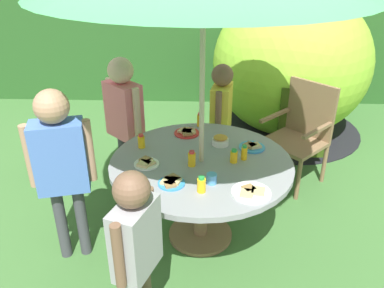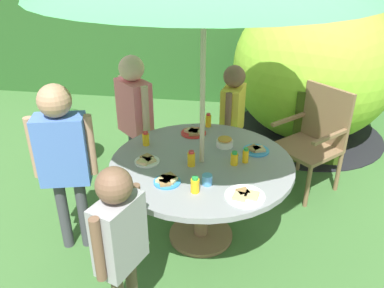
{
  "view_description": "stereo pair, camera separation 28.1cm",
  "coord_description": "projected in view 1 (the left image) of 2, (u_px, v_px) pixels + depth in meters",
  "views": [
    {
      "loc": [
        0.03,
        -2.53,
        2.16
      ],
      "look_at": [
        -0.07,
        -0.04,
        0.86
      ],
      "focal_mm": 36.94,
      "sensor_mm": 36.0,
      "label": 1
    },
    {
      "loc": [
        0.31,
        -2.51,
        2.16
      ],
      "look_at": [
        -0.07,
        -0.04,
        0.86
      ],
      "focal_mm": 36.94,
      "sensor_mm": 36.0,
      "label": 2
    }
  ],
  "objects": [
    {
      "name": "plate_far_left",
      "position": [
        146.0,
        163.0,
        2.86
      ],
      "size": [
        0.18,
        0.18,
        0.03
      ],
      "color": "white",
      "rests_on": "garden_table"
    },
    {
      "name": "child_in_yellow_shirt",
      "position": [
        221.0,
        109.0,
        3.7
      ],
      "size": [
        0.22,
        0.4,
        1.17
      ],
      "rotation": [
        0.0,
        0.0,
        -1.76
      ],
      "color": "#3F3F47",
      "rests_on": "ground_plane"
    },
    {
      "name": "plate_mid_left",
      "position": [
        187.0,
        132.0,
        3.32
      ],
      "size": [
        0.21,
        0.21,
        0.03
      ],
      "color": "red",
      "rests_on": "garden_table"
    },
    {
      "name": "hedge_backdrop",
      "position": [
        205.0,
        28.0,
        5.76
      ],
      "size": [
        9.0,
        0.7,
        2.01
      ],
      "primitive_type": "cube",
      "color": "#285623",
      "rests_on": "ground_plane"
    },
    {
      "name": "dome_tent",
      "position": [
        290.0,
        64.0,
        4.68
      ],
      "size": [
        1.89,
        1.89,
        1.71
      ],
      "rotation": [
        0.0,
        0.0,
        0.01
      ],
      "color": "#8CC633",
      "rests_on": "ground_plane"
    },
    {
      "name": "plate_mid_right",
      "position": [
        252.0,
        147.0,
        3.09
      ],
      "size": [
        0.2,
        0.2,
        0.03
      ],
      "color": "#338CD8",
      "rests_on": "garden_table"
    },
    {
      "name": "snack_bowl",
      "position": [
        220.0,
        140.0,
        3.13
      ],
      "size": [
        0.13,
        0.13,
        0.08
      ],
      "color": "white",
      "rests_on": "garden_table"
    },
    {
      "name": "garden_table",
      "position": [
        201.0,
        174.0,
        2.97
      ],
      "size": [
        1.36,
        1.36,
        0.7
      ],
      "color": "brown",
      "rests_on": "ground_plane"
    },
    {
      "name": "juice_bottle_front_edge",
      "position": [
        244.0,
        153.0,
        2.91
      ],
      "size": [
        0.05,
        0.05,
        0.12
      ],
      "color": "yellow",
      "rests_on": "garden_table"
    },
    {
      "name": "potted_plant",
      "position": [
        55.0,
        140.0,
        3.98
      ],
      "size": [
        0.43,
        0.43,
        0.63
      ],
      "color": "#595960",
      "rests_on": "ground_plane"
    },
    {
      "name": "child_in_grey_shirt",
      "position": [
        136.0,
        239.0,
        2.11
      ],
      "size": [
        0.26,
        0.37,
        1.15
      ],
      "rotation": [
        0.0,
        0.0,
        1.22
      ],
      "color": "brown",
      "rests_on": "ground_plane"
    },
    {
      "name": "cup_near",
      "position": [
        212.0,
        179.0,
        2.63
      ],
      "size": [
        0.07,
        0.07,
        0.07
      ],
      "primitive_type": "cylinder",
      "color": "#4C99D8",
      "rests_on": "garden_table"
    },
    {
      "name": "child_in_blue_shirt",
      "position": [
        60.0,
        157.0,
        2.67
      ],
      "size": [
        0.44,
        0.27,
        1.33
      ],
      "rotation": [
        0.0,
        0.0,
        0.25
      ],
      "color": "#3F3F47",
      "rests_on": "ground_plane"
    },
    {
      "name": "juice_bottle_center_front",
      "position": [
        192.0,
        159.0,
        2.83
      ],
      "size": [
        0.06,
        0.06,
        0.12
      ],
      "color": "yellow",
      "rests_on": "garden_table"
    },
    {
      "name": "plate_near_left",
      "position": [
        171.0,
        182.0,
        2.63
      ],
      "size": [
        0.18,
        0.19,
        0.03
      ],
      "color": "#338CD8",
      "rests_on": "garden_table"
    },
    {
      "name": "child_in_pink_shirt",
      "position": [
        124.0,
        110.0,
        3.45
      ],
      "size": [
        0.37,
        0.37,
        1.3
      ],
      "rotation": [
        0.0,
        0.0,
        -0.75
      ],
      "color": "#3F3F47",
      "rests_on": "ground_plane"
    },
    {
      "name": "juice_bottle_center_back",
      "position": [
        141.0,
        141.0,
        3.08
      ],
      "size": [
        0.06,
        0.06,
        0.11
      ],
      "color": "yellow",
      "rests_on": "garden_table"
    },
    {
      "name": "ground_plane",
      "position": [
        200.0,
        236.0,
        3.24
      ],
      "size": [
        10.0,
        10.0,
        0.02
      ],
      "primitive_type": "cube",
      "color": "#3D6B33"
    },
    {
      "name": "wooden_chair",
      "position": [
        301.0,
        129.0,
        3.8
      ],
      "size": [
        0.7,
        0.7,
        0.98
      ],
      "rotation": [
        0.0,
        0.0,
        -0.79
      ],
      "color": "brown",
      "rests_on": "ground_plane"
    },
    {
      "name": "juice_bottle_spot_a",
      "position": [
        200.0,
        120.0,
        3.44
      ],
      "size": [
        0.05,
        0.05,
        0.12
      ],
      "color": "yellow",
      "rests_on": "garden_table"
    },
    {
      "name": "juice_bottle_far_right",
      "position": [
        234.0,
        156.0,
        2.88
      ],
      "size": [
        0.05,
        0.05,
        0.11
      ],
      "color": "yellow",
      "rests_on": "garden_table"
    },
    {
      "name": "juice_bottle_back_edge",
      "position": [
        201.0,
        185.0,
        2.54
      ],
      "size": [
        0.06,
        0.06,
        0.11
      ],
      "color": "yellow",
      "rests_on": "garden_table"
    },
    {
      "name": "plate_near_right",
      "position": [
        251.0,
        192.0,
        2.54
      ],
      "size": [
        0.26,
        0.26,
        0.03
      ],
      "color": "white",
      "rests_on": "garden_table"
    }
  ]
}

